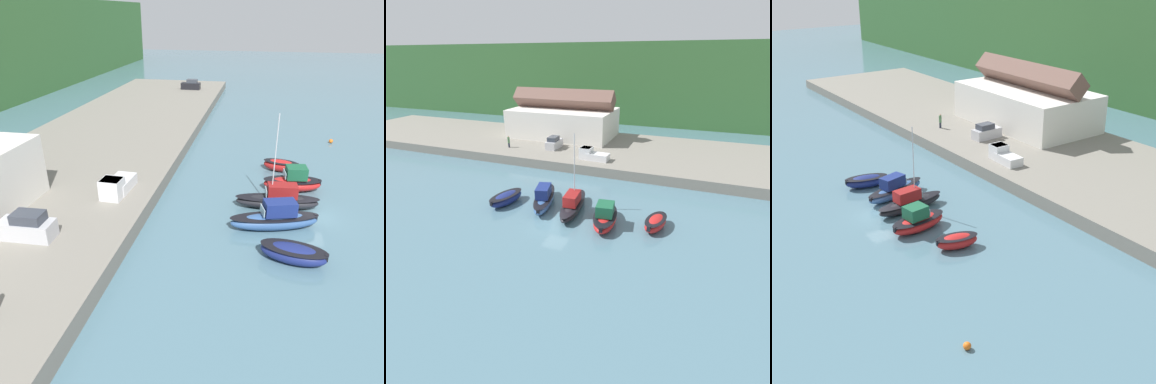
% 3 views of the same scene
% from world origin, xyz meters
% --- Properties ---
extents(ground_plane, '(320.00, 320.00, 0.00)m').
position_xyz_m(ground_plane, '(0.00, 0.00, 0.00)').
color(ground_plane, slate).
extents(hillside_backdrop, '(240.00, 74.17, 20.19)m').
position_xyz_m(hillside_backdrop, '(0.00, 91.40, 10.10)').
color(hillside_backdrop, '#386633').
rests_on(hillside_backdrop, ground_plane).
extents(quay_promenade, '(125.76, 23.26, 1.54)m').
position_xyz_m(quay_promenade, '(0.00, 26.63, 0.77)').
color(quay_promenade, gray).
rests_on(quay_promenade, ground_plane).
extents(harbor_clubhouse, '(21.00, 12.29, 9.51)m').
position_xyz_m(harbor_clubhouse, '(-12.57, 31.38, 4.82)').
color(harbor_clubhouse, silver).
rests_on(harbor_clubhouse, quay_promenade).
extents(moored_boat_0, '(3.17, 5.41, 1.40)m').
position_xyz_m(moored_boat_0, '(-7.68, 2.27, 0.74)').
color(moored_boat_0, navy).
rests_on(moored_boat_0, ground_plane).
extents(moored_boat_1, '(4.11, 8.14, 2.66)m').
position_xyz_m(moored_boat_1, '(-3.04, 3.60, 0.97)').
color(moored_boat_1, '#33568E').
rests_on(moored_boat_1, ground_plane).
extents(moored_boat_2, '(2.82, 8.18, 9.24)m').
position_xyz_m(moored_boat_2, '(0.88, 3.30, 0.92)').
color(moored_boat_2, black).
rests_on(moored_boat_2, ground_plane).
extents(moored_boat_3, '(3.20, 6.33, 2.68)m').
position_xyz_m(moored_boat_3, '(5.27, 1.69, 0.98)').
color(moored_boat_3, red).
rests_on(moored_boat_3, ground_plane).
extents(moored_boat_4, '(2.77, 4.42, 1.37)m').
position_xyz_m(moored_boat_4, '(10.50, 2.81, 0.73)').
color(moored_boat_4, red).
rests_on(moored_boat_4, ground_plane).
extents(parked_car_0, '(1.94, 4.26, 2.16)m').
position_xyz_m(parked_car_0, '(-10.49, 22.26, 2.46)').
color(parked_car_0, '#B7B7BC').
rests_on(parked_car_0, quay_promenade).
extents(pickup_truck_0, '(4.81, 2.17, 1.90)m').
position_xyz_m(pickup_truck_0, '(-1.95, 18.42, 2.36)').
color(pickup_truck_0, silver).
rests_on(pickup_truck_0, quay_promenade).
extents(person_on_quay, '(0.40, 0.40, 2.14)m').
position_xyz_m(person_on_quay, '(-18.38, 19.61, 2.64)').
color(person_on_quay, '#232838').
rests_on(person_on_quay, quay_promenade).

